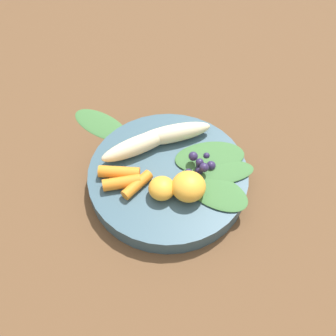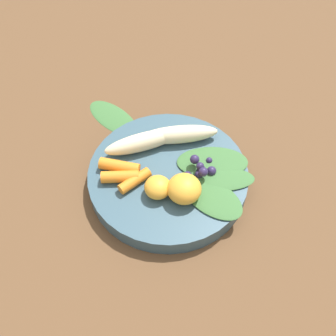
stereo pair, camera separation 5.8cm
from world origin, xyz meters
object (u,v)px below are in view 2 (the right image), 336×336
object	(u,v)px
kale_leaf_stray	(113,117)
banana_peeled_left	(143,142)
bowl	(168,177)
banana_peeled_right	(179,135)
orange_segment_near	(184,189)

from	to	relation	value
kale_leaf_stray	banana_peeled_left	bearing A→B (deg)	166.18
bowl	banana_peeled_right	world-z (taller)	banana_peeled_right
banana_peeled_right	kale_leaf_stray	bearing A→B (deg)	-40.63
banana_peeled_left	orange_segment_near	world-z (taller)	orange_segment_near
banana_peeled_right	banana_peeled_left	bearing A→B (deg)	8.33
bowl	banana_peeled_left	xyz separation A→B (m)	(-0.06, 0.03, 0.03)
orange_segment_near	banana_peeled_right	bearing A→B (deg)	114.32
banana_peeled_left	kale_leaf_stray	size ratio (longest dim) A/B	1.10
bowl	kale_leaf_stray	world-z (taller)	bowl
banana_peeled_left	orange_segment_near	xyz separation A→B (m)	(0.09, -0.06, 0.00)
bowl	orange_segment_near	xyz separation A→B (m)	(0.04, -0.03, 0.03)
banana_peeled_right	orange_segment_near	bearing A→B (deg)	86.45
banana_peeled_right	kale_leaf_stray	distance (m)	0.15
banana_peeled_left	orange_segment_near	bearing A→B (deg)	104.78
kale_leaf_stray	banana_peeled_right	bearing A→B (deg)	-170.30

